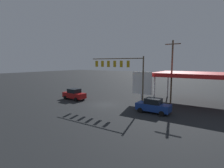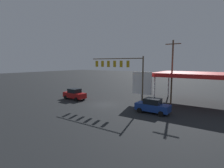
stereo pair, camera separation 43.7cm
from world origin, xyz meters
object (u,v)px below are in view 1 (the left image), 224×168
at_px(traffic_signal_assembly, 119,67).
at_px(sedan_waiting, 153,106).
at_px(price_sign, 142,83).
at_px(utility_pole, 172,70).
at_px(sedan_far, 74,94).

bearing_deg(traffic_signal_assembly, sedan_waiting, 163.91).
height_order(price_sign, sedan_waiting, price_sign).
xyz_separation_m(traffic_signal_assembly, utility_pole, (-6.71, -5.25, -0.54)).
relative_size(sedan_far, sedan_waiting, 1.01).
height_order(traffic_signal_assembly, utility_pole, utility_pole).
distance_m(price_sign, sedan_far, 12.23).
relative_size(traffic_signal_assembly, sedan_far, 2.08).
height_order(utility_pole, price_sign, utility_pole).
bearing_deg(utility_pole, price_sign, 42.72).
xyz_separation_m(price_sign, sedan_far, (11.53, 3.34, -2.35)).
bearing_deg(price_sign, sedan_far, 16.18).
xyz_separation_m(utility_pole, price_sign, (3.64, 3.36, -2.02)).
height_order(traffic_signal_assembly, price_sign, traffic_signal_assembly).
relative_size(utility_pole, price_sign, 1.96).
relative_size(traffic_signal_assembly, utility_pole, 0.93).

